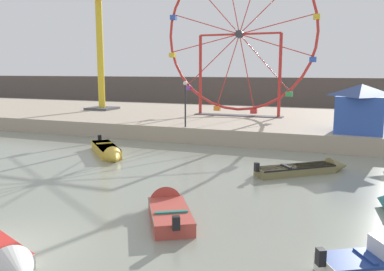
{
  "coord_description": "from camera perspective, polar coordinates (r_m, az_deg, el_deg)",
  "views": [
    {
      "loc": [
        9.24,
        -8.48,
        5.32
      ],
      "look_at": [
        1.18,
        11.99,
        1.73
      ],
      "focal_mm": 37.36,
      "sensor_mm": 36.0,
      "label": 1
    }
  ],
  "objects": [
    {
      "name": "ferris_wheel_red_frame",
      "position": [
        37.28,
        6.78,
        13.85
      ],
      "size": [
        13.82,
        1.2,
        14.3
      ],
      "color": "red",
      "rests_on": "quay_promenade"
    },
    {
      "name": "distant_town_skyline",
      "position": [
        56.19,
        12.06,
        5.88
      ],
      "size": [
        140.0,
        3.0,
        4.4
      ],
      "primitive_type": "cube",
      "color": "#564C47",
      "rests_on": "ground_plane"
    },
    {
      "name": "quay_promenade",
      "position": [
        38.16,
        7.31,
        2.05
      ],
      "size": [
        110.0,
        19.92,
        1.16
      ],
      "primitive_type": "cube",
      "color": "tan",
      "rests_on": "ground_plane"
    },
    {
      "name": "motorboat_olive_wood",
      "position": [
        21.86,
        16.4,
        -4.53
      ],
      "size": [
        4.79,
        4.27,
        1.05
      ],
      "rotation": [
        0.0,
        0.0,
        0.7
      ],
      "color": "olive",
      "rests_on": "ground_plane"
    },
    {
      "name": "motorboat_faded_red",
      "position": [
        15.01,
        -3.46,
        -10.42
      ],
      "size": [
        3.08,
        3.89,
        1.27
      ],
      "rotation": [
        0.0,
        0.0,
        2.12
      ],
      "color": "#B24238",
      "rests_on": "ground_plane"
    },
    {
      "name": "promenade_lamp_near",
      "position": [
        29.52,
        -0.97,
        5.59
      ],
      "size": [
        0.32,
        0.32,
        3.41
      ],
      "color": "#2D2D33",
      "rests_on": "quay_promenade"
    },
    {
      "name": "motorboat_mustard_yellow",
      "position": [
        25.64,
        -11.87,
        -2.23
      ],
      "size": [
        4.59,
        4.69,
        1.17
      ],
      "rotation": [
        0.0,
        0.0,
        5.48
      ],
      "color": "gold",
      "rests_on": "ground_plane"
    },
    {
      "name": "ground_plane",
      "position": [
        13.62,
        -24.61,
        -14.59
      ],
      "size": [
        240.0,
        240.0,
        0.0
      ],
      "primitive_type": "plane",
      "color": "gray"
    },
    {
      "name": "drop_tower_yellow_tower",
      "position": [
        44.22,
        -13.06,
        13.68
      ],
      "size": [
        2.8,
        2.8,
        15.25
      ],
      "color": "gold",
      "rests_on": "quay_promenade"
    },
    {
      "name": "carnival_booth_blue_tent",
      "position": [
        29.32,
        22.92,
        3.73
      ],
      "size": [
        3.54,
        4.02,
        3.27
      ],
      "rotation": [
        0.0,
        0.0,
        -0.07
      ],
      "color": "#3356B7",
      "rests_on": "quay_promenade"
    }
  ]
}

